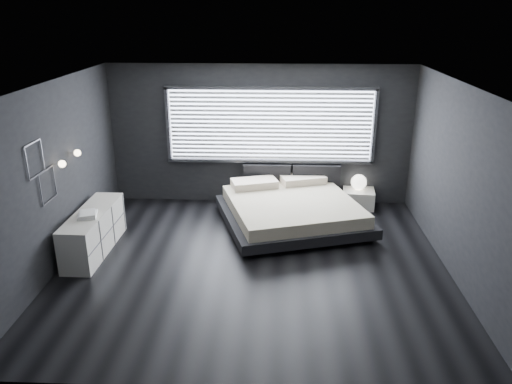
{
  "coord_description": "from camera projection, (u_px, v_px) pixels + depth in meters",
  "views": [
    {
      "loc": [
        0.36,
        -6.97,
        3.82
      ],
      "look_at": [
        0.0,
        0.85,
        0.9
      ],
      "focal_mm": 35.0,
      "sensor_mm": 36.0,
      "label": 1
    }
  ],
  "objects": [
    {
      "name": "room",
      "position": [
        253.0,
        180.0,
        7.38
      ],
      "size": [
        6.04,
        6.0,
        2.8
      ],
      "color": "black",
      "rests_on": "ground"
    },
    {
      "name": "sconce_far",
      "position": [
        77.0,
        153.0,
        8.04
      ],
      "size": [
        0.18,
        0.11,
        0.11
      ],
      "color": "silver",
      "rests_on": "ground"
    },
    {
      "name": "wall_art_upper",
      "position": [
        35.0,
        159.0,
        6.83
      ],
      "size": [
        0.01,
        0.48,
        0.48
      ],
      "color": "#47474C",
      "rests_on": "ground"
    },
    {
      "name": "orb_lamp",
      "position": [
        359.0,
        182.0,
        9.99
      ],
      "size": [
        0.31,
        0.31,
        0.31
      ],
      "primitive_type": "sphere",
      "color": "white",
      "rests_on": "nightstand"
    },
    {
      "name": "dresser",
      "position": [
        94.0,
        231.0,
        8.19
      ],
      "size": [
        0.53,
        1.77,
        0.7
      ],
      "color": "white",
      "rests_on": "ground"
    },
    {
      "name": "wall_art_lower",
      "position": [
        48.0,
        185.0,
        7.23
      ],
      "size": [
        0.01,
        0.48,
        0.48
      ],
      "color": "#47474C",
      "rests_on": "ground"
    },
    {
      "name": "window",
      "position": [
        270.0,
        126.0,
        9.82
      ],
      "size": [
        4.14,
        0.09,
        1.52
      ],
      "color": "white",
      "rests_on": "ground"
    },
    {
      "name": "headboard",
      "position": [
        291.0,
        177.0,
        10.11
      ],
      "size": [
        1.96,
        0.16,
        0.52
      ],
      "color": "black",
      "rests_on": "ground"
    },
    {
      "name": "bed",
      "position": [
        292.0,
        209.0,
        9.23
      ],
      "size": [
        3.04,
        2.96,
        0.64
      ],
      "color": "black",
      "rests_on": "ground"
    },
    {
      "name": "nightstand",
      "position": [
        358.0,
        198.0,
        10.06
      ],
      "size": [
        0.66,
        0.57,
        0.36
      ],
      "primitive_type": "cube",
      "rotation": [
        0.0,
        0.0,
        -0.1
      ],
      "color": "white",
      "rests_on": "ground"
    },
    {
      "name": "book_stack",
      "position": [
        88.0,
        214.0,
        7.87
      ],
      "size": [
        0.35,
        0.42,
        0.07
      ],
      "color": "white",
      "rests_on": "dresser"
    },
    {
      "name": "sconce_near",
      "position": [
        62.0,
        164.0,
        7.48
      ],
      "size": [
        0.18,
        0.11,
        0.11
      ],
      "color": "silver",
      "rests_on": "ground"
    }
  ]
}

